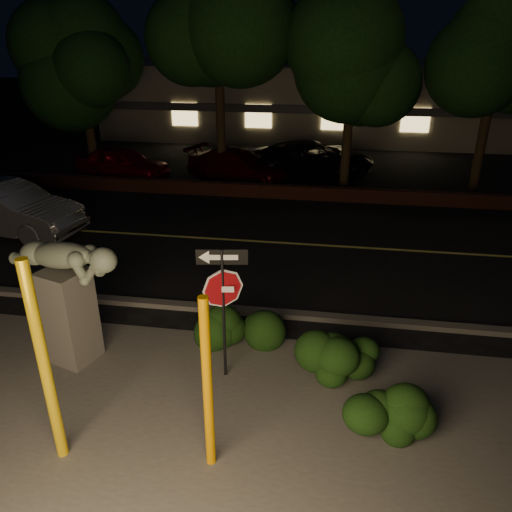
{
  "coord_description": "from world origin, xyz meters",
  "views": [
    {
      "loc": [
        2.0,
        -6.59,
        5.85
      ],
      "look_at": [
        0.58,
        2.54,
        1.6
      ],
      "focal_mm": 35.0,
      "sensor_mm": 36.0,
      "label": 1
    }
  ],
  "objects_px": {
    "yellow_pole_left": "(44,366)",
    "sculpture": "(67,288)",
    "signpost": "(223,289)",
    "parked_car_dark": "(314,158)",
    "silver_sedan": "(8,209)",
    "parked_car_darkred": "(238,165)",
    "yellow_pole_right": "(208,387)",
    "parked_car_red": "(122,163)"
  },
  "relations": [
    {
      "from": "silver_sedan",
      "to": "sculpture",
      "type": "bearing_deg",
      "value": -128.93
    },
    {
      "from": "parked_car_red",
      "to": "yellow_pole_left",
      "type": "bearing_deg",
      "value": -148.0
    },
    {
      "from": "yellow_pole_left",
      "to": "parked_car_red",
      "type": "height_order",
      "value": "yellow_pole_left"
    },
    {
      "from": "sculpture",
      "to": "parked_car_dark",
      "type": "xyz_separation_m",
      "value": [
        3.8,
        14.06,
        -0.84
      ]
    },
    {
      "from": "silver_sedan",
      "to": "parked_car_darkred",
      "type": "distance_m",
      "value": 9.02
    },
    {
      "from": "sculpture",
      "to": "parked_car_red",
      "type": "bearing_deg",
      "value": 126.22
    },
    {
      "from": "yellow_pole_left",
      "to": "parked_car_dark",
      "type": "distance_m",
      "value": 16.61
    },
    {
      "from": "signpost",
      "to": "parked_car_dark",
      "type": "height_order",
      "value": "signpost"
    },
    {
      "from": "signpost",
      "to": "yellow_pole_left",
      "type": "bearing_deg",
      "value": -141.18
    },
    {
      "from": "parked_car_dark",
      "to": "silver_sedan",
      "type": "bearing_deg",
      "value": 110.37
    },
    {
      "from": "signpost",
      "to": "sculpture",
      "type": "bearing_deg",
      "value": 170.28
    },
    {
      "from": "sculpture",
      "to": "parked_car_dark",
      "type": "relative_size",
      "value": 0.49
    },
    {
      "from": "sculpture",
      "to": "signpost",
      "type": "bearing_deg",
      "value": 16.57
    },
    {
      "from": "parked_car_red",
      "to": "sculpture",
      "type": "bearing_deg",
      "value": -148.43
    },
    {
      "from": "yellow_pole_left",
      "to": "yellow_pole_right",
      "type": "bearing_deg",
      "value": 4.88
    },
    {
      "from": "parked_car_darkred",
      "to": "yellow_pole_left",
      "type": "bearing_deg",
      "value": -159.58
    },
    {
      "from": "sculpture",
      "to": "silver_sedan",
      "type": "bearing_deg",
      "value": 149.06
    },
    {
      "from": "yellow_pole_left",
      "to": "signpost",
      "type": "relative_size",
      "value": 1.28
    },
    {
      "from": "yellow_pole_left",
      "to": "silver_sedan",
      "type": "xyz_separation_m",
      "value": [
        -6.03,
        8.08,
        -0.85
      ]
    },
    {
      "from": "yellow_pole_left",
      "to": "yellow_pole_right",
      "type": "relative_size",
      "value": 1.16
    },
    {
      "from": "yellow_pole_right",
      "to": "parked_car_red",
      "type": "distance_m",
      "value": 15.97
    },
    {
      "from": "yellow_pole_left",
      "to": "yellow_pole_right",
      "type": "distance_m",
      "value": 2.26
    },
    {
      "from": "yellow_pole_right",
      "to": "parked_car_dark",
      "type": "height_order",
      "value": "yellow_pole_right"
    },
    {
      "from": "parked_car_red",
      "to": "parked_car_dark",
      "type": "relative_size",
      "value": 0.77
    },
    {
      "from": "parked_car_red",
      "to": "parked_car_dark",
      "type": "bearing_deg",
      "value": -63.46
    },
    {
      "from": "yellow_pole_right",
      "to": "silver_sedan",
      "type": "height_order",
      "value": "yellow_pole_right"
    },
    {
      "from": "signpost",
      "to": "parked_car_dark",
      "type": "xyz_separation_m",
      "value": [
        0.89,
        14.11,
        -1.08
      ]
    },
    {
      "from": "yellow_pole_left",
      "to": "parked_car_dark",
      "type": "xyz_separation_m",
      "value": [
        2.91,
        16.32,
        -0.9
      ]
    },
    {
      "from": "yellow_pole_right",
      "to": "sculpture",
      "type": "height_order",
      "value": "yellow_pole_right"
    },
    {
      "from": "yellow_pole_left",
      "to": "parked_car_dark",
      "type": "height_order",
      "value": "yellow_pole_left"
    },
    {
      "from": "yellow_pole_right",
      "to": "parked_car_dark",
      "type": "relative_size",
      "value": 0.54
    },
    {
      "from": "parked_car_dark",
      "to": "yellow_pole_right",
      "type": "bearing_deg",
      "value": 155.31
    },
    {
      "from": "yellow_pole_right",
      "to": "silver_sedan",
      "type": "bearing_deg",
      "value": 136.33
    },
    {
      "from": "parked_car_red",
      "to": "parked_car_darkred",
      "type": "xyz_separation_m",
      "value": [
        4.86,
        0.48,
        -0.04
      ]
    },
    {
      "from": "yellow_pole_right",
      "to": "sculpture",
      "type": "distance_m",
      "value": 3.75
    },
    {
      "from": "sculpture",
      "to": "silver_sedan",
      "type": "distance_m",
      "value": 7.81
    },
    {
      "from": "yellow_pole_left",
      "to": "signpost",
      "type": "bearing_deg",
      "value": 47.52
    },
    {
      "from": "signpost",
      "to": "yellow_pole_right",
      "type": "bearing_deg",
      "value": -92.63
    },
    {
      "from": "signpost",
      "to": "parked_car_darkred",
      "type": "bearing_deg",
      "value": 90.9
    },
    {
      "from": "yellow_pole_left",
      "to": "sculpture",
      "type": "bearing_deg",
      "value": 111.38
    },
    {
      "from": "yellow_pole_left",
      "to": "parked_car_red",
      "type": "distance_m",
      "value": 15.28
    },
    {
      "from": "yellow_pole_left",
      "to": "silver_sedan",
      "type": "height_order",
      "value": "yellow_pole_left"
    }
  ]
}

